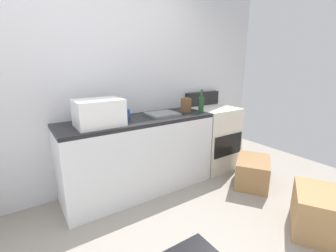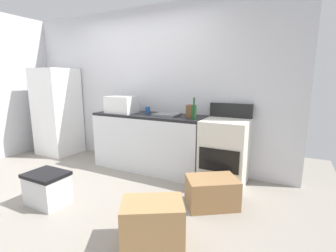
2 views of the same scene
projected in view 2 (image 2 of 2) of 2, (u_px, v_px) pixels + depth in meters
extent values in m
plane|color=gray|center=(80.00, 195.00, 3.09)|extent=(6.00, 6.00, 0.00)
cube|color=silver|center=(144.00, 87.00, 4.19)|extent=(5.00, 0.10, 2.60)
cube|color=silver|center=(149.00, 143.00, 3.92)|extent=(1.80, 0.60, 0.86)
cube|color=black|center=(149.00, 115.00, 3.83)|extent=(1.80, 0.60, 0.04)
cube|color=white|center=(58.00, 112.00, 4.72)|extent=(0.68, 0.66, 1.64)
cube|color=silver|center=(225.00, 152.00, 3.37)|extent=(0.60, 0.60, 0.90)
cube|color=black|center=(218.00, 160.00, 3.11)|extent=(0.52, 0.02, 0.30)
cube|color=black|center=(231.00, 110.00, 3.49)|extent=(0.60, 0.08, 0.20)
cube|color=white|center=(122.00, 105.00, 3.94)|extent=(0.46, 0.34, 0.27)
cube|color=slate|center=(167.00, 115.00, 3.67)|extent=(0.36, 0.32, 0.03)
cylinder|color=#193F1E|center=(194.00, 112.00, 3.30)|extent=(0.07, 0.07, 0.20)
cylinder|color=#193F1E|center=(194.00, 101.00, 3.27)|extent=(0.03, 0.03, 0.10)
cylinder|color=#2659A5|center=(148.00, 110.00, 3.95)|extent=(0.08, 0.08, 0.10)
cube|color=brown|center=(190.00, 111.00, 3.50)|extent=(0.10, 0.10, 0.18)
cube|color=#A37A4C|center=(153.00, 223.00, 2.14)|extent=(0.65, 0.59, 0.40)
cube|color=olive|center=(212.00, 192.00, 2.79)|extent=(0.68, 0.64, 0.34)
cube|color=silver|center=(48.00, 190.00, 2.84)|extent=(0.44, 0.34, 0.34)
cube|color=black|center=(46.00, 175.00, 2.81)|extent=(0.46, 0.36, 0.04)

